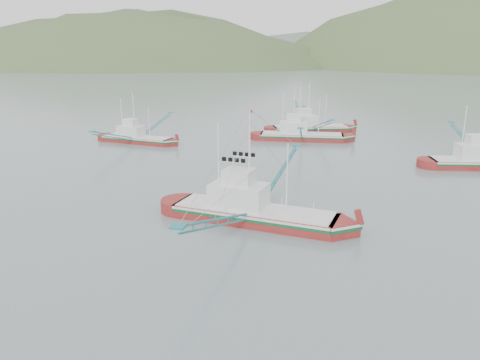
% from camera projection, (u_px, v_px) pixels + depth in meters
% --- Properties ---
extents(ground, '(1200.00, 1200.00, 0.00)m').
position_uv_depth(ground, '(226.00, 231.00, 43.26)').
color(ground, slate).
rests_on(ground, ground).
extents(main_boat, '(16.50, 28.78, 11.74)m').
position_uv_depth(main_boat, '(252.00, 202.00, 45.02)').
color(main_boat, maroon).
rests_on(main_boat, ground).
extents(bg_boat_far, '(15.11, 26.91, 10.90)m').
position_uv_depth(bg_boat_far, '(301.00, 132.00, 84.68)').
color(bg_boat_far, maroon).
rests_on(bg_boat_far, ground).
extents(bg_boat_left, '(13.37, 23.31, 9.51)m').
position_uv_depth(bg_boat_left, '(136.00, 134.00, 82.57)').
color(bg_boat_left, maroon).
rests_on(bg_boat_left, ground).
extents(bg_boat_extra, '(15.33, 26.04, 10.90)m').
position_uv_depth(bg_boat_extra, '(310.00, 121.00, 92.61)').
color(bg_boat_extra, maroon).
rests_on(bg_boat_extra, ground).
extents(headland_left, '(448.00, 308.00, 210.00)m').
position_uv_depth(headland_left, '(131.00, 66.00, 418.95)').
color(headland_left, '#445B2F').
rests_on(headland_left, ground).
extents(ridge_distant, '(960.00, 400.00, 240.00)m').
position_uv_depth(ridge_distant, '(365.00, 61.00, 562.27)').
color(ridge_distant, slate).
rests_on(ridge_distant, ground).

